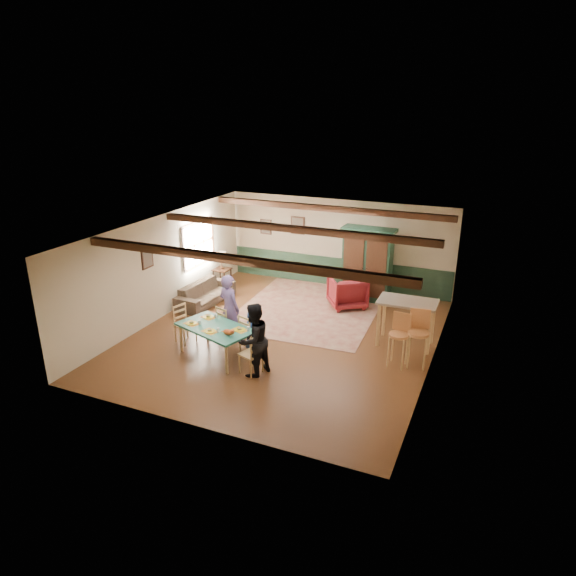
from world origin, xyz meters
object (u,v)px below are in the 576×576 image
at_px(dining_chair_far_right, 250,333).
at_px(dining_chair_end_right, 251,353).
at_px(counter_table, 406,323).
at_px(bar_stool_right, 418,340).
at_px(person_child, 253,331).
at_px(table_lamp, 222,260).
at_px(dining_chair_far_left, 228,324).
at_px(dining_table, 216,342).
at_px(end_table, 222,278).
at_px(person_woman, 254,340).
at_px(sofa, 206,293).
at_px(person_man, 229,308).
at_px(armoire, 367,264).
at_px(dining_chair_end_left, 185,324).
at_px(cat, 228,332).
at_px(bar_stool_left, 398,341).
at_px(armchair, 347,292).

bearing_deg(dining_chair_far_right, dining_chair_end_right, 136.17).
xyz_separation_m(counter_table, bar_stool_right, (0.44, -0.96, 0.08)).
height_order(person_child, table_lamp, table_lamp).
xyz_separation_m(dining_chair_far_left, counter_table, (3.92, 1.49, 0.10)).
distance_m(dining_table, end_table, 4.62).
distance_m(person_woman, bar_stool_right, 3.51).
relative_size(dining_chair_end_right, person_child, 0.95).
xyz_separation_m(sofa, end_table, (-0.23, 1.34, -0.00)).
bearing_deg(table_lamp, dining_table, -61.44).
bearing_deg(end_table, dining_chair_far_left, -57.87).
bearing_deg(person_man, bar_stool_right, -155.73).
distance_m(armoire, table_lamp, 4.42).
bearing_deg(dining_chair_end_left, person_man, -43.15).
height_order(dining_table, person_woman, person_woman).
height_order(dining_chair_far_right, sofa, dining_chair_far_right).
distance_m(end_table, bar_stool_right, 7.00).
height_order(person_man, bar_stool_right, person_man).
bearing_deg(person_child, bar_stool_right, -150.79).
height_order(dining_table, bar_stool_right, bar_stool_right).
relative_size(person_man, bar_stool_right, 1.30).
xyz_separation_m(dining_chair_far_right, dining_chair_end_right, (0.47, -0.88, 0.00)).
relative_size(cat, table_lamp, 0.65).
distance_m(dining_table, sofa, 3.36).
relative_size(dining_chair_end_right, end_table, 1.57).
bearing_deg(cat, bar_stool_right, 40.97).
relative_size(dining_chair_far_left, sofa, 0.46).
height_order(person_child, bar_stool_left, bar_stool_left).
xyz_separation_m(armoire, table_lamp, (-4.35, -0.73, -0.21)).
bearing_deg(cat, counter_table, 55.74).
distance_m(dining_table, cat, 0.70).
distance_m(dining_chair_far_right, armoire, 4.57).
distance_m(sofa, table_lamp, 1.47).
xyz_separation_m(person_child, armoire, (1.54, 4.18, 0.57)).
distance_m(table_lamp, bar_stool_left, 6.69).
xyz_separation_m(person_man, armoire, (2.27, 3.94, 0.23)).
bearing_deg(armchair, counter_table, 103.55).
distance_m(armchair, sofa, 4.01).
distance_m(armoire, counter_table, 3.04).
distance_m(dining_chair_end_right, cat, 0.68).
height_order(cat, end_table, cat).
relative_size(dining_chair_far_left, dining_chair_far_right, 1.00).
height_order(sofa, table_lamp, table_lamp).
relative_size(armoire, bar_stool_right, 1.66).
distance_m(person_child, armoire, 4.49).
height_order(dining_chair_end_right, table_lamp, table_lamp).
bearing_deg(sofa, dining_chair_end_left, -155.40).
distance_m(cat, armoire, 5.32).
bearing_deg(armoire, end_table, -169.00).
relative_size(dining_chair_end_right, armchair, 0.94).
bearing_deg(bar_stool_left, dining_chair_far_right, -164.57).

